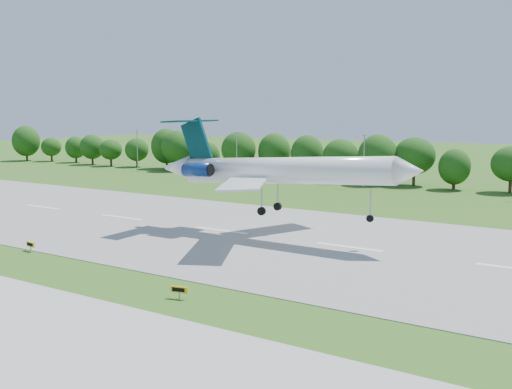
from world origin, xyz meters
name	(u,v)px	position (x,y,z in m)	size (l,w,h in m)	color
ground	(243,302)	(0.00, 0.00, 0.00)	(600.00, 600.00, 0.00)	#305717
runway	(349,247)	(0.00, 25.00, 0.04)	(400.00, 45.00, 0.08)	gray
taxiway	(92,379)	(0.00, -18.00, 0.04)	(400.00, 23.00, 0.08)	#ADADA8
tree_line	(464,162)	(0.00, 92.00, 6.19)	(288.40, 8.40, 10.40)	#382314
light_poles	(442,164)	(-2.50, 82.00, 6.34)	(175.90, 0.25, 12.19)	gray
airliner	(271,169)	(-11.63, 24.97, 9.50)	(39.32, 28.70, 13.05)	white
taxi_sign_left	(31,244)	(-33.13, 2.34, 0.87)	(1.69, 0.41, 1.18)	gray
taxi_sign_centre	(179,290)	(-5.54, -2.32, 0.88)	(1.69, 0.57, 1.19)	gray
service_vehicle_a	(268,178)	(-46.20, 83.07, 0.65)	(1.37, 3.93, 1.30)	white
service_vehicle_b	(285,179)	(-41.66, 83.83, 0.67)	(1.58, 3.92, 1.34)	white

